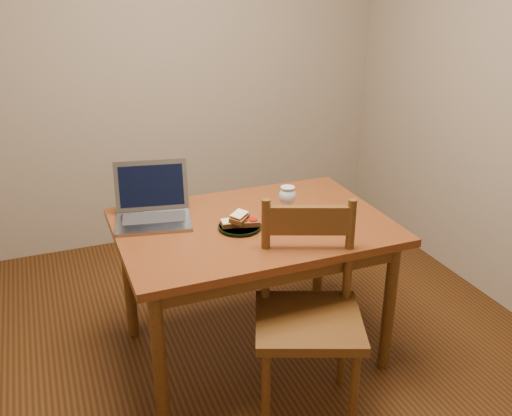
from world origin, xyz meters
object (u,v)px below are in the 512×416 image
object	(u,v)px
table	(253,239)
milk_glass	(287,202)
laptop	(153,205)
chair	(309,306)
plate	(240,227)

from	to	relation	value
table	milk_glass	distance (m)	0.25
milk_glass	laptop	bearing A→B (deg)	158.23
chair	laptop	world-z (taller)	laptop
table	milk_glass	world-z (taller)	milk_glass
chair	laptop	size ratio (longest dim) A/B	1.41
laptop	milk_glass	bearing A→B (deg)	-10.69
milk_glass	laptop	world-z (taller)	laptop
table	laptop	size ratio (longest dim) A/B	3.12
table	milk_glass	bearing A→B (deg)	-0.65
table	chair	bearing A→B (deg)	-80.94
chair	table	bearing A→B (deg)	120.76
chair	milk_glass	bearing A→B (deg)	99.09
table	plate	size ratio (longest dim) A/B	6.34
chair	laptop	xyz separation A→B (m)	(-0.51, 0.71, 0.28)
chair	milk_glass	size ratio (longest dim) A/B	3.56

